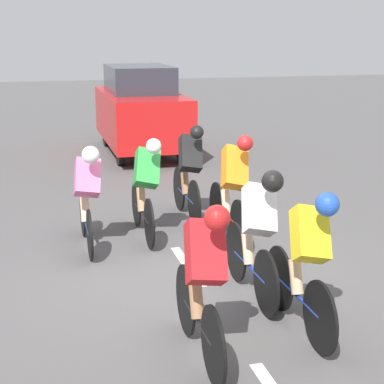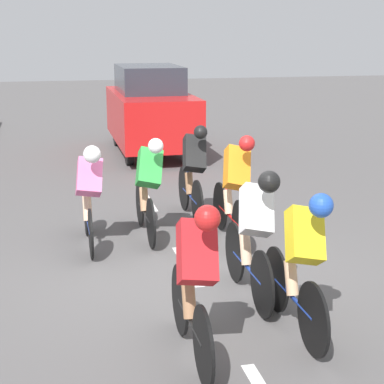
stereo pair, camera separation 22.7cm
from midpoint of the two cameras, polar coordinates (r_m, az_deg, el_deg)
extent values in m
plane|color=#565454|center=(7.93, 0.67, -6.98)|extent=(60.00, 60.00, 0.00)
cube|color=white|center=(8.07, 0.40, -6.55)|extent=(0.12, 1.40, 0.01)
cube|color=white|center=(11.07, -3.34, -0.75)|extent=(0.12, 1.40, 0.01)
cylinder|color=black|center=(7.54, 4.67, -5.35)|extent=(0.03, 0.70, 0.70)
cylinder|color=black|center=(6.66, 7.23, -8.15)|extent=(0.03, 0.70, 0.70)
cylinder|color=navy|center=(7.09, 5.87, -6.66)|extent=(0.04, 1.00, 0.04)
cylinder|color=navy|center=(7.18, 5.47, -4.61)|extent=(0.04, 0.04, 0.42)
cylinder|color=#1999D8|center=(7.10, 5.76, -5.77)|extent=(0.07, 0.07, 0.16)
cylinder|color=beige|center=(7.10, 5.72, -5.10)|extent=(0.12, 0.23, 0.36)
cube|color=white|center=(6.81, 6.70, -1.61)|extent=(0.42, 0.46, 0.59)
sphere|color=black|center=(6.54, 7.86, 0.90)|extent=(0.23, 0.23, 0.23)
cylinder|color=black|center=(9.28, -8.72, -1.80)|extent=(0.03, 0.65, 0.65)
cylinder|color=black|center=(8.31, -8.21, -3.71)|extent=(0.03, 0.65, 0.65)
cylinder|color=navy|center=(8.80, -8.48, -2.70)|extent=(0.04, 1.02, 0.04)
cylinder|color=navy|center=(8.91, -8.62, -1.08)|extent=(0.04, 0.04, 0.42)
cylinder|color=green|center=(8.82, -8.53, -1.99)|extent=(0.07, 0.07, 0.16)
cylinder|color=beige|center=(8.82, -8.56, -1.44)|extent=(0.12, 0.23, 0.36)
cube|color=pink|center=(8.53, -8.37, 1.35)|extent=(0.39, 0.44, 0.55)
sphere|color=white|center=(8.25, -8.10, 3.33)|extent=(0.23, 0.23, 0.23)
cylinder|color=black|center=(9.42, 3.20, -1.26)|extent=(0.03, 0.70, 0.70)
cylinder|color=black|center=(8.49, 5.07, -3.06)|extent=(0.03, 0.70, 0.70)
cylinder|color=red|center=(8.95, 4.08, -2.11)|extent=(0.04, 1.02, 0.04)
cylinder|color=red|center=(9.06, 3.79, -0.53)|extent=(0.04, 0.04, 0.42)
cylinder|color=#1999D8|center=(8.97, 4.00, -1.41)|extent=(0.07, 0.07, 0.16)
cylinder|color=beige|center=(8.98, 3.97, -0.88)|extent=(0.12, 0.23, 0.36)
cube|color=orange|center=(8.71, 4.76, 2.14)|extent=(0.44, 0.49, 0.64)
sphere|color=red|center=(8.45, 5.67, 4.32)|extent=(0.21, 0.21, 0.21)
cylinder|color=black|center=(6.82, 8.44, -7.68)|extent=(0.03, 0.69, 0.69)
cylinder|color=black|center=(6.00, 11.81, -11.03)|extent=(0.03, 0.69, 0.69)
cylinder|color=navy|center=(6.40, 10.01, -9.25)|extent=(0.04, 0.97, 0.04)
cylinder|color=navy|center=(6.47, 9.51, -6.97)|extent=(0.04, 0.04, 0.42)
cylinder|color=yellow|center=(6.41, 9.88, -8.26)|extent=(0.07, 0.07, 0.16)
cylinder|color=#DBAD84|center=(6.40, 9.83, -7.52)|extent=(0.12, 0.23, 0.36)
cube|color=yellow|center=(6.10, 11.05, -3.80)|extent=(0.41, 0.45, 0.58)
sphere|color=blue|center=(5.83, 12.50, -1.18)|extent=(0.22, 0.22, 0.22)
cylinder|color=black|center=(9.62, -3.98, -1.00)|extent=(0.03, 0.68, 0.68)
cylinder|color=black|center=(8.63, -2.92, -2.81)|extent=(0.03, 0.68, 0.68)
cylinder|color=black|center=(9.12, -3.48, -1.86)|extent=(0.04, 1.05, 0.04)
cylinder|color=black|center=(9.24, -3.68, -0.30)|extent=(0.04, 0.04, 0.42)
cylinder|color=green|center=(9.14, -3.54, -1.17)|extent=(0.07, 0.07, 0.16)
cylinder|color=tan|center=(9.15, -3.58, -0.64)|extent=(0.12, 0.23, 0.36)
cube|color=green|center=(8.87, -3.08, 2.16)|extent=(0.43, 0.46, 0.60)
sphere|color=white|center=(8.60, -2.49, 4.12)|extent=(0.21, 0.21, 0.21)
cylinder|color=black|center=(10.43, -0.11, 0.33)|extent=(0.03, 0.71, 0.71)
cylinder|color=black|center=(9.50, 1.18, -1.08)|extent=(0.03, 0.71, 0.71)
cylinder|color=navy|center=(9.96, 0.50, -0.34)|extent=(0.04, 0.99, 0.04)
cylinder|color=navy|center=(10.07, 0.28, 1.06)|extent=(0.04, 0.04, 0.42)
cylinder|color=white|center=(9.98, 0.44, 0.29)|extent=(0.07, 0.07, 0.16)
cylinder|color=#9E704C|center=(9.99, 0.41, 0.76)|extent=(0.12, 0.23, 0.36)
cube|color=black|center=(9.72, 0.89, 3.45)|extent=(0.40, 0.47, 0.60)
sphere|color=black|center=(9.46, 1.46, 5.34)|extent=(0.20, 0.20, 0.20)
cylinder|color=black|center=(6.27, -0.04, -9.55)|extent=(0.03, 0.69, 0.69)
cylinder|color=black|center=(5.43, 2.24, -13.57)|extent=(0.03, 0.69, 0.69)
cylinder|color=black|center=(5.85, 1.01, -11.42)|extent=(0.04, 0.96, 0.04)
cylinder|color=black|center=(5.91, 0.63, -8.89)|extent=(0.04, 0.04, 0.42)
cylinder|color=yellow|center=(5.85, 0.90, -10.33)|extent=(0.07, 0.07, 0.16)
cylinder|color=#9E704C|center=(5.83, 0.85, -9.53)|extent=(0.12, 0.23, 0.36)
cube|color=red|center=(5.50, 1.64, -5.37)|extent=(0.39, 0.47, 0.59)
sphere|color=red|center=(5.19, 2.64, -2.35)|extent=(0.22, 0.22, 0.22)
cylinder|color=black|center=(14.18, 0.31, 3.95)|extent=(0.14, 0.64, 0.64)
cylinder|color=black|center=(13.94, -5.16, 3.71)|extent=(0.14, 0.64, 0.64)
cylinder|color=black|center=(16.52, -1.59, 5.43)|extent=(0.14, 0.64, 0.64)
cylinder|color=black|center=(16.32, -6.30, 5.24)|extent=(0.14, 0.64, 0.64)
cube|color=red|center=(15.14, -3.25, 6.72)|extent=(1.70, 3.92, 1.11)
cube|color=#2D333D|center=(15.24, -3.42, 10.01)|extent=(1.39, 2.15, 0.61)
camera|label=1|loc=(0.11, -89.17, 0.21)|focal=60.00mm
camera|label=2|loc=(0.11, 90.83, -0.21)|focal=60.00mm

